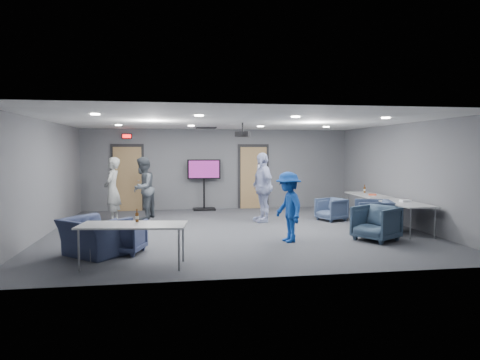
{
  "coord_description": "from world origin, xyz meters",
  "views": [
    {
      "loc": [
        -1.52,
        -10.44,
        2.0
      ],
      "look_at": [
        0.24,
        0.8,
        1.2
      ],
      "focal_mm": 32.0,
      "sensor_mm": 36.0,
      "label": 1
    }
  ],
  "objects": [
    {
      "name": "person_b",
      "position": [
        -2.39,
        2.16,
        0.9
      ],
      "size": [
        0.94,
        1.06,
        1.8
      ],
      "primitive_type": "imported",
      "rotation": [
        0.0,
        0.0,
        -1.92
      ],
      "color": "#4C545C",
      "rests_on": "floor"
    },
    {
      "name": "chair_front_b",
      "position": [
        -3.02,
        -2.11,
        0.36
      ],
      "size": [
        1.46,
        1.45,
        0.72
      ],
      "primitive_type": "imported",
      "rotation": [
        0.0,
        0.0,
        2.42
      ],
      "color": "#353E5C",
      "rests_on": "floor"
    },
    {
      "name": "hvac_diffuser",
      "position": [
        -0.5,
        2.8,
        2.69
      ],
      "size": [
        0.6,
        0.6,
        0.03
      ],
      "primitive_type": "cube",
      "color": "black",
      "rests_on": "ceiling"
    },
    {
      "name": "snack_box",
      "position": [
        3.99,
        0.75,
        0.75
      ],
      "size": [
        0.23,
        0.19,
        0.04
      ],
      "primitive_type": "cube",
      "rotation": [
        0.0,
        0.0,
        -0.29
      ],
      "color": "#DF5937",
      "rests_on": "table_right_a"
    },
    {
      "name": "wall_right",
      "position": [
        4.5,
        0.0,
        1.35
      ],
      "size": [
        0.02,
        8.0,
        2.7
      ],
      "primitive_type": "cube",
      "color": "slate",
      "rests_on": "floor"
    },
    {
      "name": "person_d",
      "position": [
        0.94,
        -1.5,
        0.76
      ],
      "size": [
        0.73,
        1.07,
        1.53
      ],
      "primitive_type": "imported",
      "rotation": [
        0.0,
        0.0,
        -1.4
      ],
      "color": "navy",
      "rests_on": "floor"
    },
    {
      "name": "table_right_b",
      "position": [
        4.0,
        -0.87,
        0.69
      ],
      "size": [
        0.76,
        1.82,
        0.73
      ],
      "rotation": [
        0.0,
        0.0,
        1.57
      ],
      "color": "#A2A4A7",
      "rests_on": "floor"
    },
    {
      "name": "person_c",
      "position": [
        0.93,
        1.16,
        0.96
      ],
      "size": [
        0.7,
        1.2,
        1.93
      ],
      "primitive_type": "imported",
      "rotation": [
        0.0,
        0.0,
        -1.36
      ],
      "color": "#B0BAE2",
      "rests_on": "floor"
    },
    {
      "name": "wrapper",
      "position": [
        4.09,
        -0.8,
        0.76
      ],
      "size": [
        0.25,
        0.17,
        0.05
      ],
      "primitive_type": "cube",
      "rotation": [
        0.0,
        0.0,
        0.04
      ],
      "color": "white",
      "rests_on": "table_right_b"
    },
    {
      "name": "floor",
      "position": [
        0.0,
        0.0,
        0.0
      ],
      "size": [
        9.0,
        9.0,
        0.0
      ],
      "primitive_type": "plane",
      "color": "#3B3D43",
      "rests_on": "ground"
    },
    {
      "name": "bottle_right",
      "position": [
        4.1,
        1.48,
        0.82
      ],
      "size": [
        0.06,
        0.06,
        0.24
      ],
      "color": "#623510",
      "rests_on": "table_right_a"
    },
    {
      "name": "exit_sign",
      "position": [
        -3.0,
        3.93,
        2.45
      ],
      "size": [
        0.32,
        0.08,
        0.16
      ],
      "color": "black",
      "rests_on": "wall_back"
    },
    {
      "name": "wall_front",
      "position": [
        0.0,
        -4.0,
        1.35
      ],
      "size": [
        9.0,
        0.02,
        2.7
      ],
      "primitive_type": "cube",
      "color": "slate",
      "rests_on": "floor"
    },
    {
      "name": "person_a",
      "position": [
        -3.19,
        1.72,
        0.9
      ],
      "size": [
        0.53,
        0.72,
        1.8
      ],
      "primitive_type": "imported",
      "rotation": [
        0.0,
        0.0,
        -1.73
      ],
      "color": "#979A97",
      "rests_on": "floor"
    },
    {
      "name": "door_right",
      "position": [
        1.2,
        3.95,
        1.07
      ],
      "size": [
        1.06,
        0.17,
        2.24
      ],
      "color": "black",
      "rests_on": "wall_back"
    },
    {
      "name": "tv_stand",
      "position": [
        -0.51,
        3.75,
        0.96
      ],
      "size": [
        1.1,
        0.52,
        1.69
      ],
      "color": "black",
      "rests_on": "floor"
    },
    {
      "name": "wall_left",
      "position": [
        -4.5,
        0.0,
        1.35
      ],
      "size": [
        0.02,
        8.0,
        2.7
      ],
      "primitive_type": "cube",
      "color": "slate",
      "rests_on": "floor"
    },
    {
      "name": "table_front_left",
      "position": [
        -2.22,
        -3.0,
        0.69
      ],
      "size": [
        1.89,
        0.99,
        0.73
      ],
      "rotation": [
        0.0,
        0.0,
        -0.14
      ],
      "color": "#A2A4A7",
      "rests_on": "floor"
    },
    {
      "name": "chair_front_a",
      "position": [
        -2.47,
        -2.01,
        0.33
      ],
      "size": [
        0.87,
        0.89,
        0.65
      ],
      "primitive_type": "imported",
      "rotation": [
        0.0,
        0.0,
        2.85
      ],
      "color": "#3E476B",
      "rests_on": "floor"
    },
    {
      "name": "chair_right_a",
      "position": [
        2.9,
        1.04,
        0.32
      ],
      "size": [
        0.91,
        0.9,
        0.64
      ],
      "primitive_type": "imported",
      "rotation": [
        0.0,
        0.0,
        -1.18
      ],
      "color": "#3D4D6A",
      "rests_on": "floor"
    },
    {
      "name": "table_right_a",
      "position": [
        4.0,
        1.03,
        0.68
      ],
      "size": [
        0.72,
        1.73,
        0.73
      ],
      "rotation": [
        0.0,
        0.0,
        1.57
      ],
      "color": "#A2A4A7",
      "rests_on": "floor"
    },
    {
      "name": "wall_back",
      "position": [
        0.0,
        4.0,
        1.35
      ],
      "size": [
        9.0,
        0.02,
        2.7
      ],
      "primitive_type": "cube",
      "color": "slate",
      "rests_on": "floor"
    },
    {
      "name": "chair_right_c",
      "position": [
        2.9,
        -1.67,
        0.39
      ],
      "size": [
        1.15,
        1.15,
        0.77
      ],
      "primitive_type": "imported",
      "rotation": [
        0.0,
        0.0,
        -1.02
      ],
      "color": "#324356",
      "rests_on": "floor"
    },
    {
      "name": "downlights",
      "position": [
        0.0,
        0.0,
        2.68
      ],
      "size": [
        6.18,
        3.78,
        0.02
      ],
      "color": "white",
      "rests_on": "ceiling"
    },
    {
      "name": "door_left",
      "position": [
        -3.0,
        3.95,
        1.07
      ],
      "size": [
        1.06,
        0.17,
        2.24
      ],
      "color": "black",
      "rests_on": "wall_back"
    },
    {
      "name": "bottle_front",
      "position": [
        -2.16,
        -2.78,
        0.82
      ],
      "size": [
        0.06,
        0.06,
        0.23
      ],
      "color": "#623510",
      "rests_on": "table_front_left"
    },
    {
      "name": "ceiling",
      "position": [
        0.0,
        0.0,
        2.7
      ],
      "size": [
        9.0,
        9.0,
        0.0
      ],
      "primitive_type": "plane",
      "rotation": [
        3.14,
        0.0,
        0.0
      ],
      "color": "silver",
      "rests_on": "wall_back"
    },
    {
      "name": "projector",
      "position": [
        0.23,
        0.3,
        2.4
      ],
      "size": [
        0.42,
        0.4,
        0.36
      ],
      "rotation": [
        0.0,
        0.0,
        -0.38
      ],
      "color": "black",
      "rests_on": "ceiling"
    },
    {
      "name": "chair_right_b",
      "position": [
        3.35,
        -0.64,
        0.39
      ],
      "size": [
        1.06,
        1.05,
        0.78
      ],
      "primitive_type": "imported",
      "rotation": [
        0.0,
        0.0,
        -1.86
      ],
      "color": "#36435D",
      "rests_on": "floor"
    }
  ]
}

